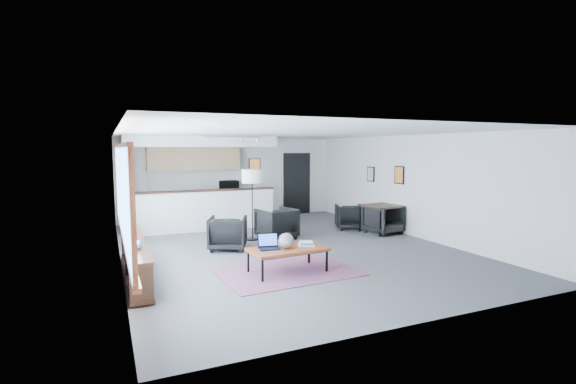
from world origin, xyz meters
name	(u,v)px	position (x,y,z in m)	size (l,w,h in m)	color
room	(286,191)	(0.00, 0.00, 1.30)	(7.02, 9.02, 2.62)	#4A4A4D
window	(122,195)	(-3.46, -0.90, 1.46)	(0.10, 5.95, 1.66)	#8CBFFF
console	(135,260)	(-3.30, -1.05, 0.33)	(0.35, 3.00, 0.80)	black
kitchenette	(199,178)	(-1.20, 3.71, 1.38)	(4.20, 1.96, 2.60)	white
doorway	(296,183)	(2.30, 4.42, 1.07)	(1.10, 0.12, 2.15)	black
track_light	(232,138)	(-0.59, 2.20, 2.53)	(1.60, 0.07, 0.15)	silver
wall_art_lower	(399,175)	(3.47, 0.40, 1.55)	(0.03, 0.38, 0.48)	black
wall_art_upper	(371,174)	(3.47, 1.70, 1.50)	(0.03, 0.34, 0.44)	black
kilim_rug	(288,272)	(-0.73, -1.76, 0.01)	(2.53, 1.79, 0.01)	#65354E
coffee_table	(288,250)	(-0.73, -1.76, 0.42)	(1.44, 0.84, 0.45)	brown
laptop	(269,244)	(-1.05, -1.65, 0.53)	(0.41, 0.35, 0.26)	black
ceramic_pot	(286,241)	(-0.76, -1.77, 0.59)	(0.28, 0.28, 0.28)	gray
book_stack	(306,244)	(-0.34, -1.76, 0.49)	(0.33, 0.30, 0.09)	silver
coaster	(295,250)	(-0.68, -1.98, 0.46)	(0.11, 0.11, 0.01)	#E5590C
armchair_left	(228,231)	(-1.26, 0.36, 0.41)	(0.80, 0.75, 0.82)	black
armchair_right	(277,222)	(0.15, 0.94, 0.43)	(0.83, 0.78, 0.86)	black
floor_lamp	(252,179)	(-0.43, 1.08, 1.52)	(0.63, 0.63, 1.74)	black
dining_table	(381,208)	(3.00, 0.51, 0.69)	(0.99, 0.99, 0.75)	black
dining_chair_near	(384,220)	(3.00, 0.40, 0.36)	(0.70, 0.65, 0.72)	black
dining_chair_far	(350,217)	(2.55, 1.37, 0.32)	(0.63, 0.59, 0.65)	black
microwave	(229,185)	(-0.16, 4.15, 1.12)	(0.56, 0.31, 0.38)	black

